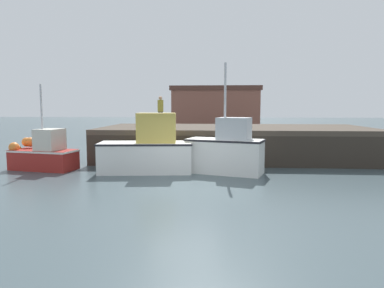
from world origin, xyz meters
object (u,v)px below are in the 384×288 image
(fishing_boat_near_right, at_px, (148,150))
(fishing_boat_mid, at_px, (226,151))
(dockworker, at_px, (161,111))
(fishing_boat_near_left, at_px, (43,154))

(fishing_boat_near_right, bearing_deg, fishing_boat_mid, 0.01)
(fishing_boat_near_right, distance_m, dockworker, 5.68)
(fishing_boat_near_right, distance_m, fishing_boat_mid, 3.39)
(fishing_boat_near_right, bearing_deg, fishing_boat_near_left, 176.24)
(fishing_boat_near_left, bearing_deg, dockworker, 48.00)
(fishing_boat_near_left, xyz_separation_m, fishing_boat_near_right, (4.91, -0.32, 0.26))
(fishing_boat_near_left, distance_m, fishing_boat_mid, 8.30)
(dockworker, bearing_deg, fishing_boat_near_left, -132.00)
(fishing_boat_near_left, xyz_separation_m, fishing_boat_mid, (8.29, -0.32, 0.25))
(fishing_boat_near_left, xyz_separation_m, dockworker, (4.60, 5.11, 1.89))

